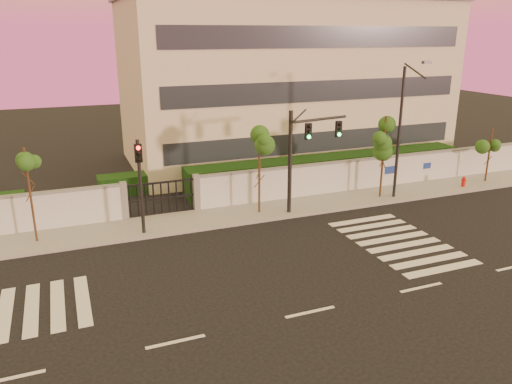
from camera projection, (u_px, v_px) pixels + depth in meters
The scene contains 14 objects.
ground at pixel (310, 312), 18.26m from camera, with size 120.00×120.00×0.00m, color black.
sidewalk at pixel (222, 217), 27.53m from camera, with size 60.00×3.00×0.15m, color gray.
perimeter_wall at pixel (215, 192), 28.59m from camera, with size 60.00×0.36×2.20m.
hedge_row at pixel (219, 181), 31.46m from camera, with size 41.00×4.25×1.80m.
institutional_building at pixel (285, 81), 39.00m from camera, with size 24.40×12.40×12.25m.
road_markings at pixel (235, 275), 21.02m from camera, with size 57.00×7.62×0.02m.
street_tree_c at pixel (28, 174), 23.13m from camera, with size 1.34×1.07×4.77m.
street_tree_d at pixel (260, 154), 27.00m from camera, with size 1.48×1.17×4.75m.
street_tree_e at pixel (385, 139), 29.61m from camera, with size 1.61×1.29×5.11m.
street_tree_f at pixel (491, 143), 33.14m from camera, with size 1.47×1.17×3.72m.
traffic_signal_main at pixel (302, 149), 27.21m from camera, with size 3.67×0.83×5.84m.
traffic_signal_secondary at pixel (140, 176), 24.23m from camera, with size 0.38×0.36×4.92m.
streetlight_east at pixel (402, 127), 29.20m from camera, with size 0.50×2.00×8.32m.
fire_hydrant at pixel (463, 183), 32.60m from camera, with size 0.31×0.30×0.81m.
Camera 1 is at (-7.76, -14.18, 9.76)m, focal length 35.00 mm.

